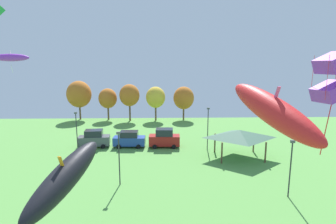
{
  "coord_description": "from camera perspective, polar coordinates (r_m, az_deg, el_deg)",
  "views": [
    {
      "loc": [
        -1.36,
        2.74,
        11.69
      ],
      "look_at": [
        -0.94,
        17.98,
        8.94
      ],
      "focal_mm": 28.0,
      "sensor_mm": 36.0,
      "label": 1
    }
  ],
  "objects": [
    {
      "name": "kite_flying_1",
      "position": [
        12.32,
        21.92,
        0.24
      ],
      "size": [
        3.13,
        5.65,
        2.87
      ],
      "color": "red"
    },
    {
      "name": "kite_flying_2",
      "position": [
        12.32,
        -21.6,
        -13.1
      ],
      "size": [
        2.72,
        5.33,
        2.69
      ],
      "color": "black"
    },
    {
      "name": "kite_flying_3",
      "position": [
        40.82,
        -31.04,
        10.12
      ],
      "size": [
        4.62,
        1.78,
        2.89
      ],
      "color": "purple"
    },
    {
      "name": "kite_flying_6",
      "position": [
        16.95,
        32.06,
        6.43
      ],
      "size": [
        1.89,
        1.75,
        5.83
      ],
      "color": "purple"
    },
    {
      "name": "parked_car_leftmost",
      "position": [
        39.23,
        -15.79,
        -5.62
      ],
      "size": [
        4.54,
        2.41,
        2.52
      ],
      "rotation": [
        0.0,
        0.0,
        0.1
      ],
      "color": "#4C5156",
      "rests_on": "ground"
    },
    {
      "name": "parked_car_second_from_left",
      "position": [
        38.22,
        -8.43,
        -5.87
      ],
      "size": [
        4.56,
        2.1,
        2.34
      ],
      "rotation": [
        0.0,
        0.0,
        -0.03
      ],
      "color": "#234299",
      "rests_on": "ground"
    },
    {
      "name": "parked_car_third_from_left",
      "position": [
        37.8,
        -0.8,
        -5.71
      ],
      "size": [
        4.44,
        2.24,
        2.68
      ],
      "rotation": [
        0.0,
        0.0,
        -0.04
      ],
      "color": "maroon",
      "rests_on": "ground"
    },
    {
      "name": "park_pavilion",
      "position": [
        34.39,
        15.28,
        -4.63
      ],
      "size": [
        6.85,
        5.29,
        3.6
      ],
      "color": "brown",
      "rests_on": "ground"
    },
    {
      "name": "light_post_0",
      "position": [
        25.82,
        25.15,
        -10.37
      ],
      "size": [
        0.36,
        0.2,
        5.28
      ],
      "color": "#2D2D33",
      "rests_on": "ground"
    },
    {
      "name": "light_post_1",
      "position": [
        36.75,
        8.67,
        -2.99
      ],
      "size": [
        0.36,
        0.2,
        5.92
      ],
      "color": "#2D2D33",
      "rests_on": "ground"
    },
    {
      "name": "light_post_2",
      "position": [
        26.18,
        -10.61,
        -9.14
      ],
      "size": [
        0.36,
        0.2,
        5.39
      ],
      "color": "#2D2D33",
      "rests_on": "ground"
    },
    {
      "name": "light_post_3",
      "position": [
        37.92,
        -19.28,
        -3.45
      ],
      "size": [
        0.36,
        0.2,
        5.4
      ],
      "color": "#2D2D33",
      "rests_on": "ground"
    },
    {
      "name": "treeline_tree_0",
      "position": [
        59.21,
        -18.8,
        3.68
      ],
      "size": [
        5.17,
        5.17,
        8.34
      ],
      "color": "brown",
      "rests_on": "ground"
    },
    {
      "name": "treeline_tree_1",
      "position": [
        57.13,
        -12.98,
        2.89
      ],
      "size": [
        3.85,
        3.85,
        6.77
      ],
      "color": "brown",
      "rests_on": "ground"
    },
    {
      "name": "treeline_tree_2",
      "position": [
        55.24,
        -8.39,
        3.61
      ],
      "size": [
        4.17,
        4.17,
        7.73
      ],
      "color": "brown",
      "rests_on": "ground"
    },
    {
      "name": "treeline_tree_3",
      "position": [
        55.27,
        -2.71,
        3.2
      ],
      "size": [
        4.07,
        4.07,
        7.18
      ],
      "color": "brown",
      "rests_on": "ground"
    },
    {
      "name": "treeline_tree_4",
      "position": [
        56.01,
        3.43,
        3.05
      ],
      "size": [
        4.4,
        4.4,
        7.13
      ],
      "color": "brown",
      "rests_on": "ground"
    }
  ]
}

